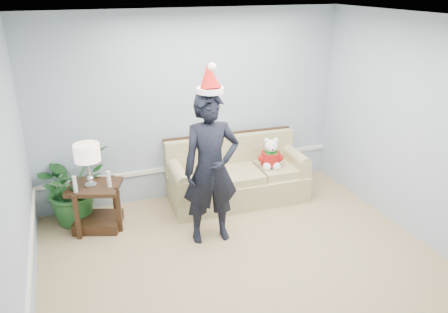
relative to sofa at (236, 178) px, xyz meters
The scene contains 10 objects.
room_shell 2.38m from the sofa, 104.04° to the right, with size 4.54×5.04×2.74m.
wainscot_trim 1.93m from the sofa, 151.90° to the right, with size 4.49×4.99×0.06m.
sofa is the anchor object (origin of this frame).
side_table 2.02m from the sofa, behind, with size 0.78×0.71×0.61m.
table_lamp 2.18m from the sofa, behind, with size 0.32×0.32×0.57m.
candle_pair 2.09m from the sofa, behind, with size 0.46×0.05×0.21m.
houseplant 2.29m from the sofa, behind, with size 0.92×0.80×1.03m, color #25622A.
man 1.29m from the sofa, 128.20° to the right, with size 0.69×0.45×1.88m, color black.
santa_hat 2.03m from the sofa, 128.75° to the right, with size 0.31×0.35×0.36m.
teddy_bear 0.59m from the sofa, 16.19° to the right, with size 0.34×0.35×0.45m.
Camera 1 is at (-1.72, -3.31, 3.04)m, focal length 35.00 mm.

